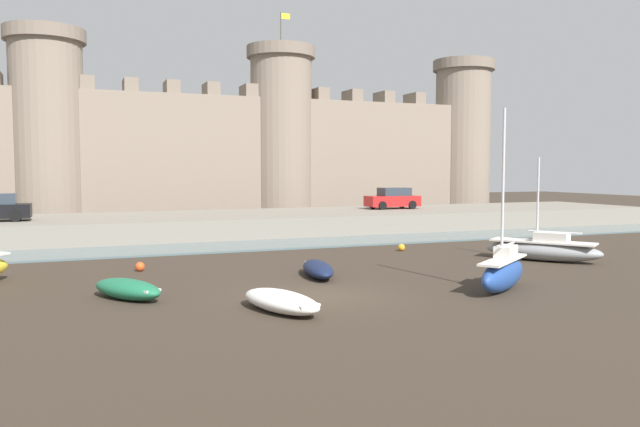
# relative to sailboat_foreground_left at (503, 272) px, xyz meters

# --- Properties ---
(ground_plane) EXTENTS (160.00, 160.00, 0.00)m
(ground_plane) POSITION_rel_sailboat_foreground_left_xyz_m (-6.60, 1.47, -0.69)
(ground_plane) COLOR #382D23
(water_channel) EXTENTS (80.00, 4.50, 0.10)m
(water_channel) POSITION_rel_sailboat_foreground_left_xyz_m (-6.60, 15.91, -0.64)
(water_channel) COLOR slate
(water_channel) RESTS_ON ground
(quay_road) EXTENTS (69.50, 10.00, 1.36)m
(quay_road) POSITION_rel_sailboat_foreground_left_xyz_m (-6.60, 23.16, -0.01)
(quay_road) COLOR gray
(quay_road) RESTS_ON ground
(castle) EXTENTS (63.57, 6.07, 18.21)m
(castle) POSITION_rel_sailboat_foreground_left_xyz_m (-6.60, 35.07, 5.91)
(castle) COLOR gray
(castle) RESTS_ON ground
(sailboat_foreground_left) EXTENTS (3.82, 3.12, 6.54)m
(sailboat_foreground_left) POSITION_rel_sailboat_foreground_left_xyz_m (0.00, 0.00, 0.00)
(sailboat_foreground_left) COLOR #234793
(sailboat_foreground_left) RESTS_ON ground
(rowboat_midflat_left) EXTENTS (2.65, 3.20, 0.69)m
(rowboat_midflat_left) POSITION_rel_sailboat_foreground_left_xyz_m (-12.76, 3.41, -0.33)
(rowboat_midflat_left) COLOR #1E6B47
(rowboat_midflat_left) RESTS_ON ground
(rowboat_midflat_centre) EXTENTS (1.72, 3.62, 0.63)m
(rowboat_midflat_centre) POSITION_rel_sailboat_foreground_left_xyz_m (-5.17, 5.18, -0.36)
(rowboat_midflat_centre) COLOR #141E3D
(rowboat_midflat_centre) RESTS_ON ground
(sailboat_midflat_right) EXTENTS (4.39, 5.31, 4.96)m
(sailboat_midflat_right) POSITION_rel_sailboat_foreground_left_xyz_m (6.51, 5.36, -0.13)
(sailboat_midflat_right) COLOR gray
(sailboat_midflat_right) RESTS_ON ground
(rowboat_foreground_centre) EXTENTS (2.35, 3.66, 0.65)m
(rowboat_foreground_centre) POSITION_rel_sailboat_foreground_left_xyz_m (-8.51, -0.26, -0.35)
(rowboat_foreground_centre) COLOR silver
(rowboat_foreground_centre) RESTS_ON ground
(mooring_buoy_off_centre) EXTENTS (0.40, 0.40, 0.40)m
(mooring_buoy_off_centre) POSITION_rel_sailboat_foreground_left_xyz_m (-11.81, 9.25, -0.49)
(mooring_buoy_off_centre) COLOR #E04C1E
(mooring_buoy_off_centre) RESTS_ON ground
(mooring_buoy_mid_mud) EXTENTS (0.38, 0.38, 0.38)m
(mooring_buoy_mid_mud) POSITION_rel_sailboat_foreground_left_xyz_m (1.96, 11.06, -0.50)
(mooring_buoy_mid_mud) COLOR orange
(mooring_buoy_mid_mud) RESTS_ON ground
(car_quay_centre_east) EXTENTS (4.12, 1.91, 1.62)m
(car_quay_centre_east) POSITION_rel_sailboat_foreground_left_xyz_m (8.39, 24.08, 1.45)
(car_quay_centre_east) COLOR red
(car_quay_centre_east) RESTS_ON quay_road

